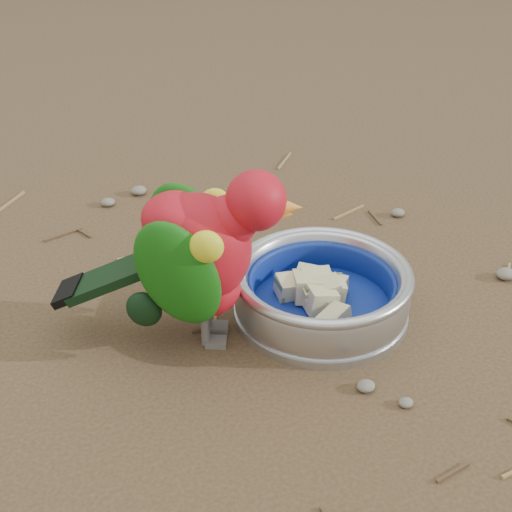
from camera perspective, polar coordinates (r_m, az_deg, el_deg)
name	(u,v)px	position (r m, az deg, el deg)	size (l,w,h in m)	color
ground	(250,306)	(0.84, -0.50, -4.01)	(60.00, 60.00, 0.00)	#4B3724
food_bowl	(321,309)	(0.82, 5.19, -4.22)	(0.20, 0.20, 0.02)	#B2B2BA
bowl_wall	(322,287)	(0.80, 5.29, -2.48)	(0.20, 0.20, 0.04)	#B2B2BA
fruit_wedges	(322,292)	(0.81, 5.26, -2.89)	(0.12, 0.12, 0.03)	#C7BB89
lory_parrot	(199,263)	(0.74, -4.55, -0.54)	(0.11, 0.24, 0.19)	#AF101C
ground_debris	(278,289)	(0.86, 1.74, -2.66)	(0.90, 0.80, 0.01)	olive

